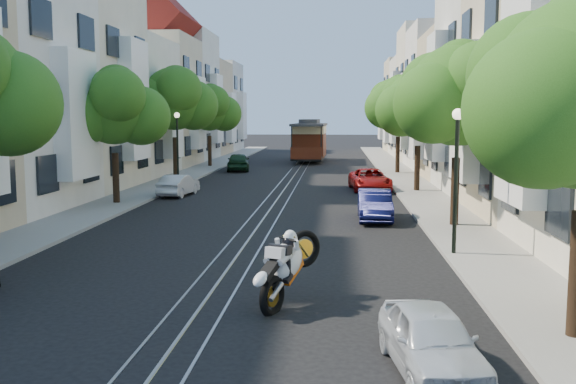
% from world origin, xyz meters
% --- Properties ---
extents(ground, '(200.00, 200.00, 0.00)m').
position_xyz_m(ground, '(0.00, 28.00, 0.00)').
color(ground, black).
rests_on(ground, ground).
extents(sidewalk_east, '(2.50, 80.00, 0.12)m').
position_xyz_m(sidewalk_east, '(7.25, 28.00, 0.06)').
color(sidewalk_east, gray).
rests_on(sidewalk_east, ground).
extents(sidewalk_west, '(2.50, 80.00, 0.12)m').
position_xyz_m(sidewalk_west, '(-7.25, 28.00, 0.06)').
color(sidewalk_west, gray).
rests_on(sidewalk_west, ground).
extents(rail_left, '(0.06, 80.00, 0.02)m').
position_xyz_m(rail_left, '(-0.55, 28.00, 0.01)').
color(rail_left, gray).
rests_on(rail_left, ground).
extents(rail_slot, '(0.06, 80.00, 0.02)m').
position_xyz_m(rail_slot, '(0.00, 28.00, 0.01)').
color(rail_slot, gray).
rests_on(rail_slot, ground).
extents(rail_right, '(0.06, 80.00, 0.02)m').
position_xyz_m(rail_right, '(0.55, 28.00, 0.01)').
color(rail_right, gray).
rests_on(rail_right, ground).
extents(lane_line, '(0.08, 80.00, 0.01)m').
position_xyz_m(lane_line, '(0.00, 28.00, 0.00)').
color(lane_line, tan).
rests_on(lane_line, ground).
extents(townhouses_east, '(7.75, 72.00, 12.00)m').
position_xyz_m(townhouses_east, '(11.87, 27.91, 5.18)').
color(townhouses_east, beige).
rests_on(townhouses_east, ground).
extents(townhouses_west, '(7.75, 72.00, 11.76)m').
position_xyz_m(townhouses_west, '(-11.87, 27.91, 5.08)').
color(townhouses_west, silver).
rests_on(townhouses_west, ground).
extents(tree_e_b, '(4.93, 4.08, 6.68)m').
position_xyz_m(tree_e_b, '(7.26, 8.98, 4.73)').
color(tree_e_b, black).
rests_on(tree_e_b, ground).
extents(tree_e_c, '(4.84, 3.99, 6.52)m').
position_xyz_m(tree_e_c, '(7.26, 19.98, 4.60)').
color(tree_e_c, black).
rests_on(tree_e_c, ground).
extents(tree_e_d, '(5.01, 4.16, 6.85)m').
position_xyz_m(tree_e_d, '(7.26, 30.98, 4.87)').
color(tree_e_d, black).
rests_on(tree_e_d, ground).
extents(tree_w_b, '(4.72, 3.87, 6.27)m').
position_xyz_m(tree_w_b, '(-7.14, 13.98, 4.40)').
color(tree_w_b, black).
rests_on(tree_w_b, ground).
extents(tree_w_c, '(5.13, 4.28, 7.09)m').
position_xyz_m(tree_w_c, '(-7.14, 24.98, 5.07)').
color(tree_w_c, black).
rests_on(tree_w_c, ground).
extents(tree_w_d, '(4.84, 3.99, 6.52)m').
position_xyz_m(tree_w_d, '(-7.14, 35.98, 4.60)').
color(tree_w_d, black).
rests_on(tree_w_d, ground).
extents(lamp_east, '(0.32, 0.32, 4.16)m').
position_xyz_m(lamp_east, '(6.30, 4.00, 2.85)').
color(lamp_east, black).
rests_on(lamp_east, ground).
extents(lamp_west, '(0.32, 0.32, 4.16)m').
position_xyz_m(lamp_west, '(-6.30, 22.00, 2.85)').
color(lamp_west, black).
rests_on(lamp_west, ground).
extents(sportbike_rider, '(1.26, 2.10, 1.61)m').
position_xyz_m(sportbike_rider, '(1.81, -1.17, 0.92)').
color(sportbike_rider, black).
rests_on(sportbike_rider, ground).
extents(cable_car, '(3.05, 9.06, 3.45)m').
position_xyz_m(cable_car, '(0.50, 42.98, 2.05)').
color(cable_car, black).
rests_on(cable_car, ground).
extents(parked_car_e_near, '(1.68, 3.27, 1.07)m').
position_xyz_m(parked_car_e_near, '(4.40, -4.61, 0.53)').
color(parked_car_e_near, silver).
rests_on(parked_car_e_near, ground).
extents(parked_car_e_mid, '(1.29, 3.64, 1.20)m').
position_xyz_m(parked_car_e_mid, '(4.40, 10.51, 0.60)').
color(parked_car_e_mid, '#0B0E3B').
rests_on(parked_car_e_mid, ground).
extents(parked_car_e_far, '(2.37, 4.50, 1.21)m').
position_xyz_m(parked_car_e_far, '(4.73, 20.60, 0.60)').
color(parked_car_e_far, maroon).
rests_on(parked_car_e_far, ground).
extents(parked_car_w_mid, '(1.56, 3.45, 1.10)m').
position_xyz_m(parked_car_w_mid, '(-5.18, 17.57, 0.55)').
color(parked_car_w_mid, silver).
rests_on(parked_car_w_mid, ground).
extents(parked_car_w_far, '(2.09, 4.16, 1.36)m').
position_xyz_m(parked_car_w_far, '(-4.40, 32.72, 0.68)').
color(parked_car_w_far, black).
rests_on(parked_car_w_far, ground).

